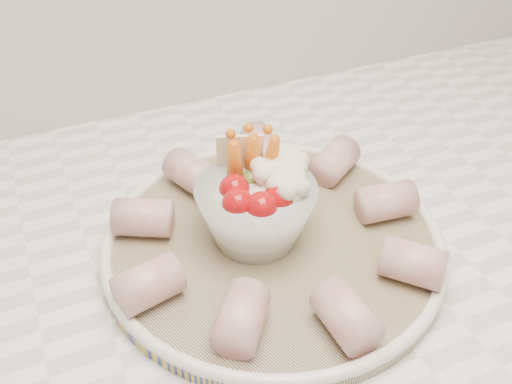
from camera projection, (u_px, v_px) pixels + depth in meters
name	position (u px, v px, depth m)	size (l,w,h in m)	color
serving_platter	(273.00, 241.00, 0.57)	(0.43, 0.43, 0.02)	navy
veggie_bowl	(259.00, 204.00, 0.54)	(0.12, 0.12, 0.10)	silver
cured_meat_rolls	(273.00, 223.00, 0.55)	(0.31, 0.32, 0.04)	#B7535A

